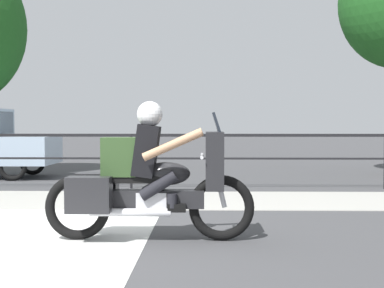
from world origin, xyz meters
The scene contains 5 objects.
ground_plane centered at (0.00, 0.00, 0.00)m, with size 120.00×120.00×0.00m, color #424244.
sidewalk_band centered at (0.00, 3.40, 0.01)m, with size 44.00×2.40×0.01m, color #A8A59E.
crosswalk_band centered at (-0.57, -0.20, 0.00)m, with size 2.85×6.00×0.01m, color silver.
fence_railing centered at (0.00, 5.18, 0.87)m, with size 36.00×0.05×1.11m.
motorcycle centered at (0.84, -0.06, 0.70)m, with size 2.37×0.76×1.57m.
Camera 1 is at (1.50, -6.64, 1.33)m, focal length 55.00 mm.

